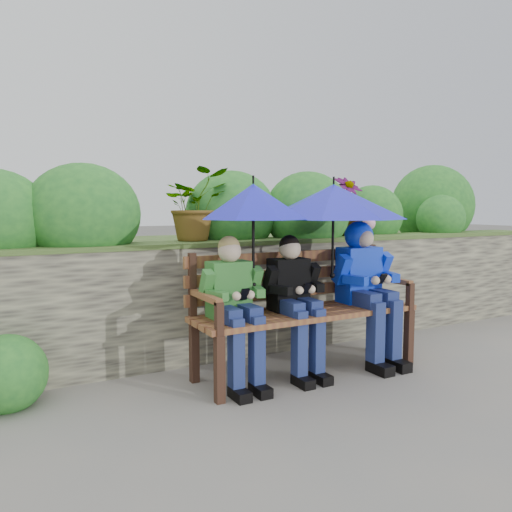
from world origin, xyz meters
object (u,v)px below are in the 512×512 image
park_bench (301,302)px  umbrella_right (333,202)px  umbrella_left (253,202)px  boy_middle (295,296)px  boy_right (366,279)px  boy_left (234,302)px

park_bench → umbrella_right: (0.26, -0.06, 0.81)m
umbrella_left → boy_middle: bearing=-3.5°
park_bench → umbrella_left: umbrella_left is taller
boy_middle → umbrella_right: umbrella_right is taller
umbrella_left → boy_right: bearing=-1.0°
umbrella_left → park_bench: bearing=7.5°
park_bench → boy_right: (0.60, -0.08, 0.16)m
boy_middle → umbrella_left: size_ratio=1.33×
boy_right → park_bench: bearing=172.4°
boy_middle → umbrella_right: bearing=4.0°
park_bench → boy_left: size_ratio=1.67×
boy_left → park_bench: bearing=7.5°
boy_left → umbrella_left: bearing=7.6°
boy_left → boy_right: bearing=0.2°
boy_right → umbrella_left: size_ratio=1.45×
park_bench → boy_middle: 0.16m
boy_right → boy_left: bearing=-179.8°
boy_right → umbrella_right: size_ratio=1.04×
boy_middle → umbrella_right: (0.38, 0.03, 0.73)m
park_bench → boy_middle: (-0.12, -0.08, 0.08)m
boy_left → umbrella_left: size_ratio=1.34×
boy_right → umbrella_left: 1.25m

